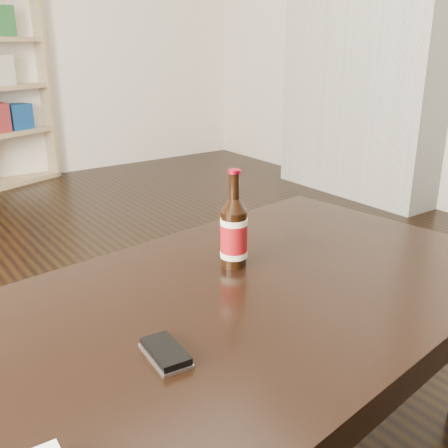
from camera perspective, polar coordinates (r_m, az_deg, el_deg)
floor at (r=1.73m, az=-10.24°, el=-18.72°), size 5.00×6.00×0.01m
coffee_table at (r=1.22m, az=2.24°, el=-10.18°), size 1.48×0.99×0.52m
beer_bottle at (r=1.29m, az=1.09°, el=-0.98°), size 0.09×0.09×0.25m
phone at (r=0.97m, az=-6.39°, el=-13.79°), size 0.07×0.12×0.02m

